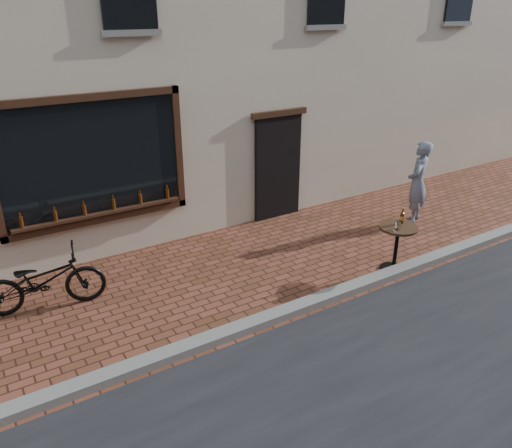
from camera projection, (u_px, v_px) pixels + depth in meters
ground at (301, 319)px, 7.39m from camera, size 90.00×90.00×0.00m
kerb at (293, 309)px, 7.52m from camera, size 90.00×0.25×0.12m
cargo_bicycle at (40, 280)px, 7.47m from camera, size 2.14×0.97×1.01m
bistro_table at (397, 239)px, 8.52m from camera, size 0.65×0.65×1.12m
pedestrian at (418, 183)px, 10.36m from camera, size 0.76×0.68×1.75m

